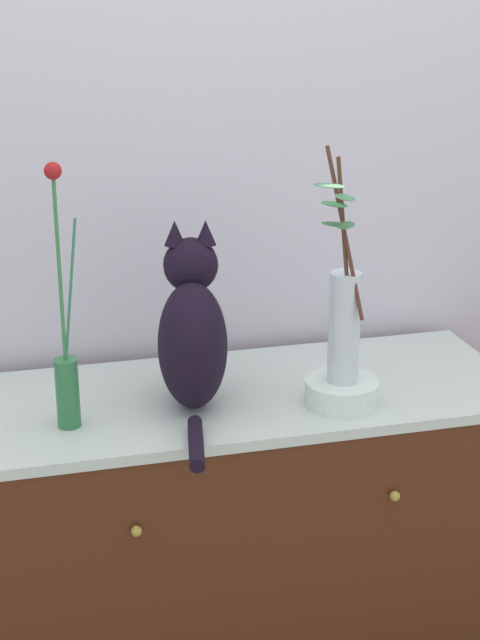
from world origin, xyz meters
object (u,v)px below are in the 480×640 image
(sideboard, at_px, (240,537))
(cat_sitting, at_px, (192,333))
(vase_glass_clear, at_px, (344,318))
(bowl_porcelain, at_px, (342,392))
(vase_slim_green, at_px, (66,365))

(sideboard, height_order, cat_sitting, cat_sitting)
(cat_sitting, bearing_deg, vase_glass_clear, -15.66)
(cat_sitting, distance_m, bowl_porcelain, 0.37)
(sideboard, height_order, vase_glass_clear, vase_glass_clear)
(cat_sitting, height_order, bowl_porcelain, cat_sitting)
(sideboard, xyz_separation_m, vase_glass_clear, (0.21, -0.13, 0.61))
(bowl_porcelain, height_order, vase_glass_clear, vase_glass_clear)
(vase_glass_clear, bearing_deg, sideboard, 148.42)
(bowl_porcelain, bearing_deg, vase_glass_clear, -131.52)
(cat_sitting, bearing_deg, sideboard, 16.49)
(sideboard, distance_m, vase_slim_green, 0.68)
(vase_slim_green, bearing_deg, cat_sitting, 9.97)
(vase_slim_green, xyz_separation_m, vase_glass_clear, (0.61, -0.04, 0.07))
(sideboard, bearing_deg, bowl_porcelain, -30.66)
(cat_sitting, xyz_separation_m, vase_glass_clear, (0.33, -0.09, 0.04))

